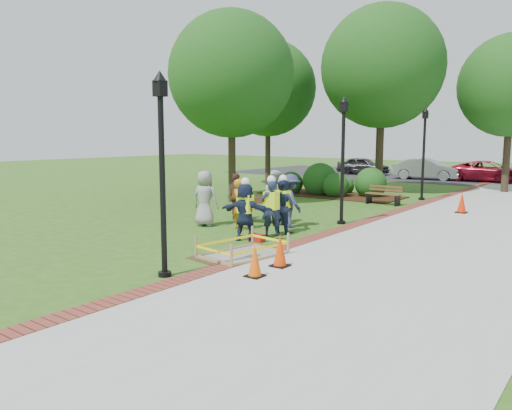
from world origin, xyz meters
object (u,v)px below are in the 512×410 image
Objects in this scene: bench_near at (265,215)px; hivis_worker_c at (283,204)px; hivis_worker_b at (271,206)px; lamp_near at (162,159)px; wet_concrete_pad at (243,247)px; cone_front at (255,262)px; hivis_worker_a at (245,209)px.

hivis_worker_c is at bearing -36.26° from bench_near.
bench_near is 2.34m from hivis_worker_b.
lamp_near is 5.16m from hivis_worker_b.
bench_near is (-2.38, 4.18, 0.05)m from wet_concrete_pad.
cone_front is at bearing -62.69° from hivis_worker_c.
hivis_worker_c is (-2.28, 4.41, 0.55)m from cone_front.
lamp_near is at bearing -81.98° from hivis_worker_b.
wet_concrete_pad is 2.71m from hivis_worker_b.
hivis_worker_b is 0.63m from hivis_worker_c.
hivis_worker_b reaches higher than hivis_worker_a.
wet_concrete_pad is 3.57× the size of cone_front.
wet_concrete_pad is at bearing -60.36° from bench_near.
hivis_worker_b is (0.21, 0.97, 0.00)m from hivis_worker_a.
lamp_near is (-0.21, -2.39, 2.25)m from wet_concrete_pad.
cone_front is at bearing -55.68° from bench_near.
lamp_near reaches higher than hivis_worker_b.
bench_near is 1.92m from hivis_worker_c.
bench_near is at bearing 108.25° from lamp_near.
cone_front reaches higher than wet_concrete_pad.
cone_front is 4.99m from hivis_worker_c.
lamp_near is 2.38× the size of hivis_worker_c.
cone_front is 0.39× the size of hivis_worker_b.
lamp_near is 2.36× the size of hivis_worker_b.
wet_concrete_pad is 3.30m from hivis_worker_c.
lamp_near is 4.29m from hivis_worker_a.
lamp_near reaches higher than bench_near.
hivis_worker_a is (1.27, -2.68, 0.62)m from bench_near.
cone_front is 2.87m from lamp_near.
wet_concrete_pad is at bearing -53.69° from hivis_worker_a.
lamp_near is at bearing -82.75° from hivis_worker_c.
bench_near is at bearing 119.64° from wet_concrete_pad.
lamp_near reaches higher than hivis_worker_a.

